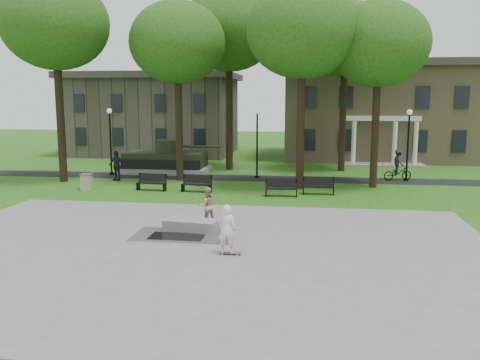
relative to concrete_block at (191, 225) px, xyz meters
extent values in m
plane|color=#1B4A11|center=(0.81, 2.12, -0.24)|extent=(120.00, 120.00, 0.00)
cube|color=gray|center=(0.81, -2.88, -0.23)|extent=(22.00, 16.00, 0.02)
cube|color=black|center=(0.81, 14.12, -0.24)|extent=(44.00, 2.60, 0.01)
cube|color=#9E8460|center=(10.81, 28.12, 3.75)|extent=(16.00, 11.00, 8.00)
cube|color=#38332D|center=(10.81, 28.12, 8.06)|extent=(17.00, 12.00, 0.60)
cube|color=silver|center=(10.81, 22.62, 3.55)|extent=(6.00, 0.30, 0.40)
cube|color=#4C443D|center=(-10.19, 28.62, 3.35)|extent=(15.00, 10.00, 7.20)
cylinder|color=black|center=(-11.19, 11.12, 4.24)|extent=(0.52, 0.52, 8.96)
ellipsoid|color=#1D4710|center=(-11.19, 11.12, 9.84)|extent=(6.80, 6.80, 5.78)
cylinder|color=black|center=(-3.69, 12.62, 3.75)|extent=(0.48, 0.48, 8.00)
ellipsoid|color=#1D4710|center=(-3.69, 12.62, 8.76)|extent=(6.20, 6.20, 5.27)
cylinder|color=black|center=(4.31, 10.62, 3.92)|extent=(0.50, 0.50, 8.32)
ellipsoid|color=#1D4710|center=(4.31, 10.62, 9.12)|extent=(6.60, 6.60, 5.61)
cylinder|color=black|center=(8.81, 11.62, 3.59)|extent=(0.46, 0.46, 7.68)
ellipsoid|color=#1D4710|center=(8.81, 11.62, 8.40)|extent=(6.00, 6.00, 5.10)
cylinder|color=black|center=(-1.19, 18.12, 4.39)|extent=(0.54, 0.54, 9.28)
ellipsoid|color=#1D4710|center=(-1.19, 18.12, 10.20)|extent=(7.20, 7.20, 6.12)
cylinder|color=black|center=(7.31, 18.62, 4.08)|extent=(0.50, 0.50, 8.64)
ellipsoid|color=#1D4710|center=(7.31, 18.62, 9.47)|extent=(6.40, 6.40, 5.44)
cylinder|color=black|center=(-9.19, 14.42, 1.96)|extent=(0.12, 0.12, 4.40)
sphere|color=silver|center=(-9.19, 14.42, 4.30)|extent=(0.36, 0.36, 0.36)
cylinder|color=black|center=(-9.19, 14.42, -0.16)|extent=(0.32, 0.32, 0.16)
cylinder|color=black|center=(1.31, 14.42, 1.96)|extent=(0.12, 0.12, 4.40)
sphere|color=silver|center=(1.31, 14.42, 4.30)|extent=(0.36, 0.36, 0.36)
cylinder|color=black|center=(1.31, 14.42, -0.16)|extent=(0.32, 0.32, 0.16)
cylinder|color=black|center=(11.31, 14.42, 1.96)|extent=(0.12, 0.12, 4.40)
sphere|color=silver|center=(11.31, 14.42, 4.30)|extent=(0.36, 0.36, 0.36)
cylinder|color=black|center=(11.31, 14.42, -0.16)|extent=(0.32, 0.32, 0.16)
cube|color=gray|center=(-5.69, 16.12, -0.04)|extent=(6.50, 3.40, 0.40)
cube|color=black|center=(-5.69, 16.12, 0.70)|extent=(5.80, 2.80, 1.10)
cube|color=black|center=(-5.69, 14.77, 0.51)|extent=(5.80, 0.35, 0.70)
cube|color=black|center=(-5.69, 17.47, 0.51)|extent=(5.80, 0.35, 0.70)
cylinder|color=black|center=(-5.39, 16.12, 1.71)|extent=(2.10, 2.10, 0.90)
cylinder|color=black|center=(-3.09, 16.12, 1.71)|extent=(3.20, 0.18, 0.18)
cube|color=black|center=(-0.35, -1.03, -0.22)|extent=(2.20, 1.20, 0.00)
cube|color=gray|center=(0.00, 0.00, 0.00)|extent=(2.31, 1.29, 0.45)
cube|color=brown|center=(2.12, -3.08, -0.19)|extent=(0.78, 0.21, 0.07)
imported|color=white|center=(1.99, -3.03, 0.67)|extent=(0.66, 0.43, 1.80)
imported|color=tan|center=(0.46, 1.11, 0.59)|extent=(0.98, 0.90, 1.63)
imported|color=black|center=(-7.88, 12.02, 0.75)|extent=(1.26, 0.82, 2.00)
imported|color=black|center=(10.76, 14.55, 0.26)|extent=(2.02, 1.18, 1.00)
imported|color=#21242C|center=(10.76, 14.55, 1.04)|extent=(0.90, 1.21, 1.67)
cube|color=black|center=(-4.45, 8.70, 0.21)|extent=(1.84, 0.64, 0.05)
cube|color=black|center=(-4.45, 8.92, 0.51)|extent=(1.81, 0.34, 0.50)
cube|color=black|center=(-5.30, 8.70, -0.02)|extent=(0.11, 0.45, 0.45)
cube|color=black|center=(-3.60, 8.70, -0.02)|extent=(0.11, 0.45, 0.45)
cube|color=black|center=(-1.67, 8.57, 0.21)|extent=(1.85, 0.70, 0.05)
cube|color=black|center=(-1.67, 8.79, 0.51)|extent=(1.80, 0.40, 0.50)
cube|color=black|center=(-2.52, 8.57, -0.02)|extent=(0.12, 0.45, 0.45)
cube|color=black|center=(-0.82, 8.57, -0.02)|extent=(0.12, 0.45, 0.45)
cube|color=black|center=(3.34, 7.88, 0.21)|extent=(1.81, 0.51, 0.05)
cube|color=black|center=(3.34, 8.10, 0.51)|extent=(1.80, 0.21, 0.50)
cube|color=black|center=(2.49, 7.88, -0.02)|extent=(0.08, 0.45, 0.45)
cube|color=black|center=(4.19, 7.88, -0.02)|extent=(0.08, 0.45, 0.45)
cube|color=black|center=(5.41, 8.74, 0.21)|extent=(1.80, 0.47, 0.05)
cube|color=black|center=(5.41, 8.96, 0.51)|extent=(1.80, 0.17, 0.50)
cube|color=black|center=(4.56, 8.74, -0.02)|extent=(0.07, 0.45, 0.45)
cube|color=black|center=(6.26, 8.74, -0.02)|extent=(0.07, 0.45, 0.45)
cube|color=#A19485|center=(-8.41, 8.49, 0.21)|extent=(0.69, 0.69, 0.90)
cube|color=#4C4C4C|center=(-8.41, 8.49, 0.69)|extent=(0.76, 0.76, 0.06)
camera|label=1|loc=(4.75, -20.14, 5.27)|focal=38.00mm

